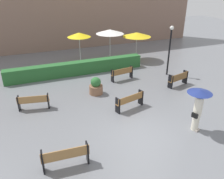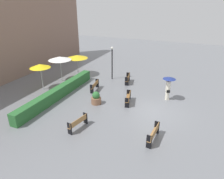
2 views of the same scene
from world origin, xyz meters
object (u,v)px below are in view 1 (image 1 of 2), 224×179
at_px(bench_mid_center, 130,100).
at_px(planter_pot, 96,87).
at_px(patio_umbrella_yellow, 79,35).
at_px(patio_umbrella_yellow_far, 137,35).
at_px(bench_near_left, 66,156).
at_px(patio_umbrella_white, 110,32).
at_px(bench_far_left, 33,101).
at_px(bench_back_row, 122,73).
at_px(bench_far_right, 179,79).
at_px(pedestrian_with_umbrella, 198,103).
at_px(lamp_post, 170,45).

bearing_deg(bench_mid_center, planter_pot, 114.77).
height_order(patio_umbrella_yellow, patio_umbrella_yellow_far, patio_umbrella_yellow).
distance_m(bench_near_left, patio_umbrella_yellow_far, 13.52).
relative_size(patio_umbrella_white, patio_umbrella_yellow_far, 1.12).
bearing_deg(bench_near_left, planter_pot, 61.52).
relative_size(bench_mid_center, planter_pot, 1.62).
height_order(bench_near_left, bench_mid_center, bench_near_left).
height_order(bench_far_left, bench_back_row, bench_back_row).
xyz_separation_m(bench_back_row, planter_pot, (-2.37, -1.35, -0.06)).
relative_size(bench_far_right, pedestrian_with_umbrella, 0.76).
distance_m(bench_mid_center, patio_umbrella_yellow, 8.75).
bearing_deg(bench_far_right, bench_back_row, 142.99).
distance_m(patio_umbrella_white, patio_umbrella_yellow_far, 2.29).
bearing_deg(pedestrian_with_umbrella, planter_pot, 119.78).
bearing_deg(planter_pot, bench_far_left, -171.29).
relative_size(bench_mid_center, pedestrian_with_umbrella, 0.83).
height_order(pedestrian_with_umbrella, patio_umbrella_yellow, patio_umbrella_yellow).
bearing_deg(planter_pot, patio_umbrella_yellow, 84.01).
xyz_separation_m(lamp_post, patio_umbrella_yellow, (-5.23, 5.05, 0.14)).
bearing_deg(patio_umbrella_white, patio_umbrella_yellow_far, -17.40).
bearing_deg(bench_near_left, patio_umbrella_white, 61.26).
distance_m(bench_far_left, patio_umbrella_yellow_far, 10.80).
height_order(lamp_post, patio_umbrella_white, lamp_post).
height_order(bench_far_left, bench_mid_center, bench_mid_center).
height_order(bench_far_left, lamp_post, lamp_post).
relative_size(patio_umbrella_yellow, patio_umbrella_white, 0.95).
bearing_deg(patio_umbrella_yellow_far, bench_near_left, -128.30).
bearing_deg(bench_back_row, planter_pot, -150.34).
bearing_deg(lamp_post, bench_far_right, -103.76).
relative_size(lamp_post, patio_umbrella_white, 1.33).
bearing_deg(patio_umbrella_white, bench_mid_center, -104.14).
bearing_deg(bench_far_left, patio_umbrella_yellow_far, 31.92).
xyz_separation_m(bench_mid_center, planter_pot, (-1.12, 2.43, -0.05)).
bearing_deg(lamp_post, patio_umbrella_white, 119.77).
bearing_deg(bench_back_row, patio_umbrella_yellow, 109.96).
relative_size(bench_far_left, lamp_post, 0.47).
height_order(bench_far_right, planter_pot, planter_pot).
relative_size(bench_back_row, pedestrian_with_umbrella, 0.80).
xyz_separation_m(bench_back_row, lamp_post, (3.50, -0.29, 1.67)).
bearing_deg(patio_umbrella_yellow_far, bench_back_row, -128.73).
height_order(bench_far_right, pedestrian_with_umbrella, pedestrian_with_umbrella).
bearing_deg(bench_far_right, patio_umbrella_yellow, 124.00).
relative_size(planter_pot, patio_umbrella_yellow_far, 0.45).
bearing_deg(bench_back_row, bench_far_right, -37.01).
height_order(bench_far_right, bench_back_row, bench_far_right).
bearing_deg(bench_mid_center, bench_back_row, 71.78).
relative_size(pedestrian_with_umbrella, patio_umbrella_white, 0.79).
bearing_deg(patio_umbrella_white, patio_umbrella_yellow, 171.98).
xyz_separation_m(bench_far_right, patio_umbrella_yellow, (-4.74, 7.03, 1.82)).
height_order(pedestrian_with_umbrella, patio_umbrella_white, patio_umbrella_white).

